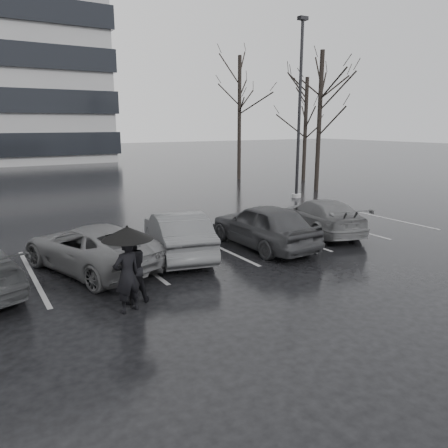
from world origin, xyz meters
TOP-DOWN VIEW (x-y plane):
  - ground at (0.00, 0.00)m, footprint 160.00×160.00m
  - car_main at (1.87, 1.59)m, footprint 1.77×4.26m
  - car_west_a at (-0.94, 2.13)m, footprint 2.36×4.39m
  - car_west_b at (-3.49, 2.23)m, footprint 3.37×4.93m
  - car_east at (4.79, 2.04)m, footprint 2.79×4.61m
  - pedestrian_left at (-3.57, -0.99)m, footprint 0.67×0.52m
  - pedestrian_right at (-3.34, -0.55)m, footprint 0.83×0.67m
  - umbrella at (-3.48, -0.84)m, footprint 1.09×1.09m
  - lamp_post at (9.22, 8.57)m, footprint 0.50×0.50m
  - stall_stripes at (-0.80, 2.50)m, footprint 19.72×5.00m
  - tree_east at (12.00, 10.00)m, footprint 0.26×0.26m
  - tree_ne at (14.50, 14.00)m, footprint 0.26×0.26m
  - tree_north at (11.00, 17.00)m, footprint 0.26×0.26m

SIDE VIEW (x-z plane):
  - ground at x=0.00m, z-range 0.00..0.00m
  - stall_stripes at x=-0.80m, z-range 0.00..0.00m
  - car_east at x=4.79m, z-range 0.00..1.25m
  - car_west_b at x=-3.49m, z-range 0.00..1.25m
  - car_west_a at x=-0.94m, z-range 0.00..1.37m
  - car_main at x=1.87m, z-range 0.00..1.44m
  - pedestrian_right at x=-3.34m, z-range 0.00..1.61m
  - pedestrian_left at x=-3.57m, z-range 0.00..1.63m
  - umbrella at x=-3.48m, z-range 0.76..2.61m
  - tree_ne at x=14.50m, z-range 0.00..7.00m
  - tree_east at x=12.00m, z-range 0.00..8.00m
  - lamp_post at x=9.22m, z-range -0.39..8.76m
  - tree_north at x=11.00m, z-range 0.00..8.50m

